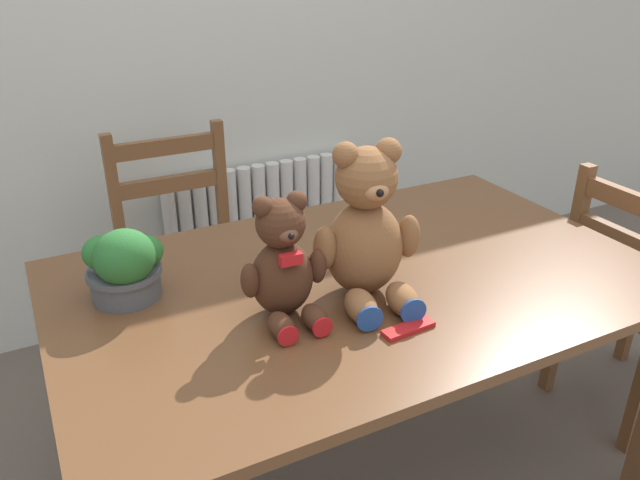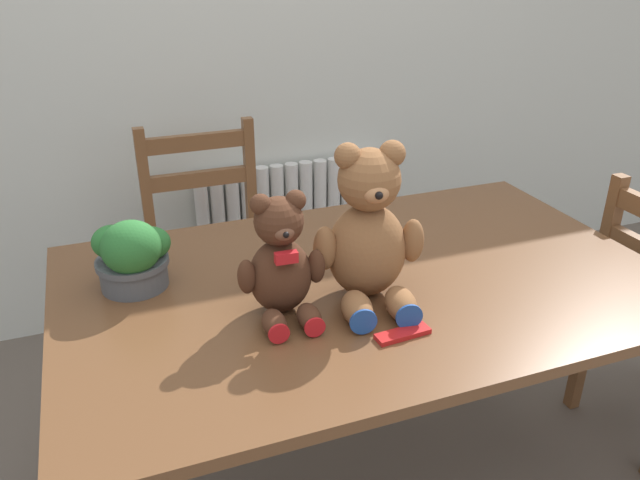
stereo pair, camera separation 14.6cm
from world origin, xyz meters
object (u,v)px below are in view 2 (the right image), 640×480
at_px(wooden_chair_behind, 211,253).
at_px(teddy_bear_left, 281,263).
at_px(potted_plant, 132,255).
at_px(chocolate_bar, 403,334).
at_px(teddy_bear_right, 369,234).

relative_size(wooden_chair_behind, teddy_bear_left, 3.15).
distance_m(potted_plant, chocolate_bar, 0.69).
xyz_separation_m(teddy_bear_left, potted_plant, (-0.31, 0.24, -0.04)).
xyz_separation_m(teddy_bear_left, teddy_bear_right, (0.22, -0.00, 0.04)).
height_order(teddy_bear_left, chocolate_bar, teddy_bear_left).
bearing_deg(chocolate_bar, teddy_bear_left, 138.73).
xyz_separation_m(wooden_chair_behind, potted_plant, (-0.31, -0.70, 0.38)).
bearing_deg(wooden_chair_behind, teddy_bear_right, 103.17).
distance_m(teddy_bear_left, teddy_bear_right, 0.22).
height_order(potted_plant, chocolate_bar, potted_plant).
bearing_deg(teddy_bear_right, chocolate_bar, 100.03).
bearing_deg(teddy_bear_left, potted_plant, -34.52).
height_order(teddy_bear_right, potted_plant, teddy_bear_right).
height_order(wooden_chair_behind, chocolate_bar, wooden_chair_behind).
relative_size(wooden_chair_behind, teddy_bear_right, 2.42).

